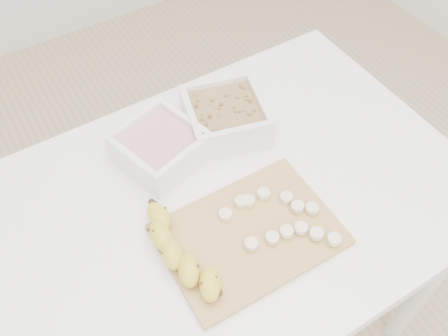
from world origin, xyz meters
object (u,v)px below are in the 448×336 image
table (231,220)px  cutting_board (249,235)px  bowl_yogurt (160,147)px  bowl_granola (226,116)px  banana (181,253)px

table → cutting_board: (-0.02, -0.10, 0.10)m
table → cutting_board: size_ratio=3.00×
bowl_yogurt → cutting_board: size_ratio=0.60×
bowl_granola → cutting_board: (-0.11, -0.27, -0.03)m
table → bowl_granola: bowl_granola is taller
cutting_board → banana: (-0.14, 0.02, 0.03)m
banana → bowl_granola: bearing=52.4°
table → bowl_yogurt: bowl_yogurt is taller
bowl_yogurt → bowl_granola: (0.17, 0.00, 0.00)m
bowl_yogurt → cutting_board: 0.27m
table → bowl_granola: size_ratio=4.71×
bowl_yogurt → banana: 0.26m
bowl_yogurt → banana: bearing=-108.8°
table → bowl_yogurt: bearing=114.8°
banana → bowl_yogurt: bearing=78.9°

